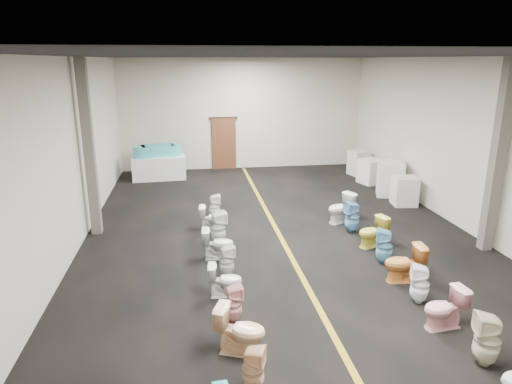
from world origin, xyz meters
TOP-DOWN VIEW (x-y plane):
  - floor at (0.00, 0.00)m, footprint 16.00×16.00m
  - ceiling at (0.00, 0.00)m, footprint 16.00×16.00m
  - wall_back at (0.00, 8.00)m, footprint 10.00×0.00m
  - wall_front at (0.00, -8.00)m, footprint 10.00×0.00m
  - wall_left at (-5.00, 0.00)m, footprint 0.00×16.00m
  - wall_right at (5.00, 0.00)m, footprint 0.00×16.00m
  - aisle_stripe at (0.00, 0.00)m, footprint 0.12×15.60m
  - back_door at (-0.80, 7.94)m, footprint 1.00×0.10m
  - door_frame at (-0.80, 7.95)m, footprint 1.15×0.08m
  - column_left at (-4.75, 1.00)m, footprint 0.25×0.25m
  - column_right at (4.75, -1.50)m, footprint 0.25×0.25m
  - display_table at (-3.43, 6.62)m, footprint 2.05×1.13m
  - bathtub at (-3.43, 6.62)m, footprint 1.83×0.95m
  - appliance_crate_a at (4.40, 2.08)m, footprint 0.79×0.79m
  - appliance_crate_b at (4.40, 3.15)m, footprint 1.09×1.09m
  - appliance_crate_c at (4.40, 4.76)m, footprint 0.97×0.97m
  - appliance_crate_d at (4.40, 6.08)m, footprint 0.81×0.81m
  - toilet_left_1 at (-1.51, -5.57)m, footprint 0.41×0.41m
  - toilet_left_2 at (-1.58, -4.70)m, footprint 0.89×0.70m
  - toilet_left_3 at (-1.61, -3.80)m, footprint 0.36×0.36m
  - toilet_left_4 at (-1.67, -2.87)m, footprint 0.69×0.44m
  - toilet_left_5 at (-1.57, -2.04)m, footprint 0.38×0.38m
  - toilet_left_6 at (-1.69, -1.11)m, footprint 0.74×0.47m
  - toilet_left_7 at (-1.62, -0.24)m, footprint 0.48×0.47m
  - toilet_left_8 at (-1.72, 0.73)m, footprint 0.71×0.45m
  - toilet_left_9 at (-1.59, 1.65)m, footprint 0.34×0.33m
  - toilet_right_2 at (2.01, -5.53)m, footprint 0.48×0.48m
  - toilet_right_3 at (1.92, -4.53)m, footprint 0.76×0.48m
  - toilet_right_4 at (1.92, -3.67)m, footprint 0.45×0.45m
  - toilet_right_5 at (2.02, -2.82)m, footprint 0.83×0.51m
  - toilet_right_6 at (1.98, -1.92)m, footprint 0.49×0.48m
  - toilet_right_7 at (2.10, -0.97)m, footprint 0.83×0.62m
  - toilet_right_8 at (1.94, 0.03)m, footprint 0.44×0.43m
  - toilet_right_9 at (1.90, 0.82)m, footprint 0.93×0.76m

SIDE VIEW (x-z plane):
  - floor at x=0.00m, z-range 0.00..0.00m
  - aisle_stripe at x=0.00m, z-range 0.00..0.01m
  - toilet_left_4 at x=-1.67m, z-range 0.00..0.66m
  - toilet_left_5 at x=-1.57m, z-range 0.00..0.69m
  - toilet_left_1 at x=-1.51m, z-range 0.00..0.69m
  - toilet_left_8 at x=-1.72m, z-range 0.00..0.69m
  - toilet_left_3 at x=-1.61m, z-range 0.00..0.70m
  - toilet_left_9 at x=-1.59m, z-range 0.00..0.73m
  - toilet_left_6 at x=-1.69m, z-range 0.00..0.73m
  - toilet_right_3 at x=1.92m, z-range 0.00..0.74m
  - toilet_right_7 at x=2.10m, z-range 0.00..0.75m
  - toilet_right_4 at x=1.92m, z-range 0.00..0.77m
  - toilet_left_2 at x=-1.58m, z-range 0.00..0.79m
  - toilet_right_5 at x=2.02m, z-range 0.00..0.81m
  - toilet_right_6 at x=1.98m, z-range 0.00..0.82m
  - toilet_right_9 at x=1.90m, z-range 0.00..0.83m
  - toilet_left_7 at x=-1.62m, z-range 0.00..0.84m
  - toilet_right_8 at x=1.94m, z-range 0.00..0.85m
  - toilet_right_2 at x=2.01m, z-range 0.00..0.85m
  - display_table at x=-3.43m, z-range 0.00..0.88m
  - appliance_crate_c at x=4.40m, z-range 0.00..0.89m
  - appliance_crate_a at x=4.40m, z-range 0.00..0.90m
  - appliance_crate_d at x=4.40m, z-range 0.00..0.97m
  - appliance_crate_b at x=4.40m, z-range 0.00..1.16m
  - back_door at x=-0.80m, z-range 0.00..2.10m
  - bathtub at x=-3.43m, z-range 0.79..1.34m
  - door_frame at x=-0.80m, z-range 2.07..2.17m
  - wall_back at x=0.00m, z-range -2.75..7.25m
  - wall_front at x=0.00m, z-range -2.75..7.25m
  - wall_left at x=-5.00m, z-range -5.75..10.25m
  - wall_right at x=5.00m, z-range -5.75..10.25m
  - column_left at x=-4.75m, z-range 0.00..4.50m
  - column_right at x=4.75m, z-range 0.00..4.50m
  - ceiling at x=0.00m, z-range 4.50..4.50m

